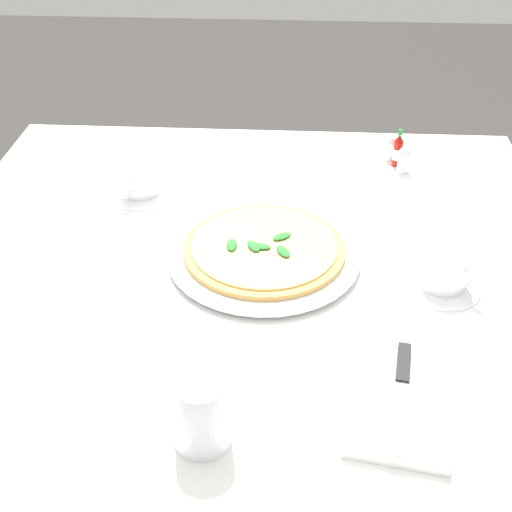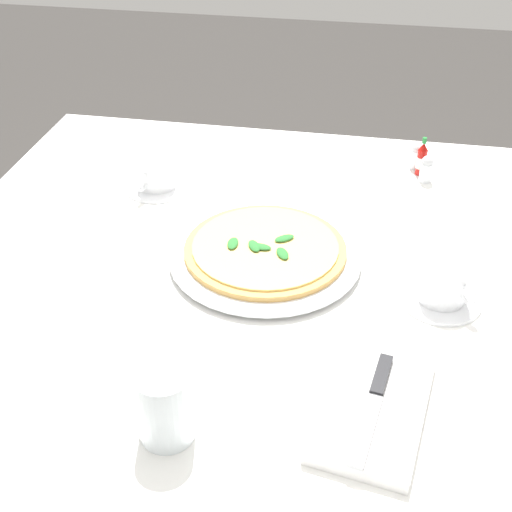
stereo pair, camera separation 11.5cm
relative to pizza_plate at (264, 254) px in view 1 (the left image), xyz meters
name	(u,v)px [view 1 (the left image)]	position (x,y,z in m)	size (l,w,h in m)	color
dining_table	(248,329)	(0.04, -0.03, -0.14)	(1.13, 1.13, 0.73)	white
pizza_plate	(264,254)	(0.00, 0.00, 0.00)	(0.33, 0.33, 0.02)	white
pizza	(264,248)	(0.00, 0.00, 0.01)	(0.28, 0.28, 0.02)	tan
coffee_cup_right_edge	(139,182)	(-0.21, -0.26, 0.02)	(0.13, 0.13, 0.06)	white
coffee_cup_left_edge	(444,271)	(0.06, 0.29, 0.02)	(0.13, 0.13, 0.07)	white
water_glass_near_left	(201,415)	(0.40, -0.06, 0.03)	(0.07, 0.07, 0.10)	white
napkin_folded	(400,396)	(0.32, 0.20, 0.00)	(0.24, 0.16, 0.02)	white
dinner_knife	(401,390)	(0.32, 0.20, 0.01)	(0.20, 0.05, 0.01)	silver
hot_sauce_bottle	(398,151)	(-0.37, 0.27, 0.02)	(0.02, 0.02, 0.08)	#B7140F
salt_shaker	(404,161)	(-0.34, 0.28, 0.01)	(0.03, 0.03, 0.06)	white
pepper_shaker	(391,149)	(-0.39, 0.26, 0.01)	(0.03, 0.03, 0.06)	white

